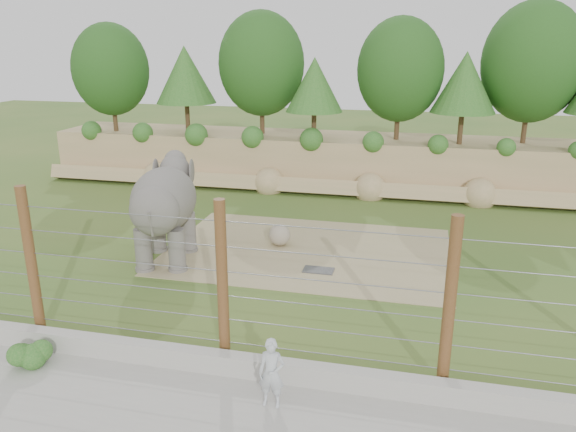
% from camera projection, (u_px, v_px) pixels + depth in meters
% --- Properties ---
extents(ground, '(90.00, 90.00, 0.00)m').
position_uv_depth(ground, '(273.00, 283.00, 17.57)').
color(ground, '#3D6526').
rests_on(ground, ground).
extents(back_embankment, '(30.00, 5.52, 8.77)m').
position_uv_depth(back_embankment, '(349.00, 109.00, 27.99)').
color(back_embankment, tan).
rests_on(back_embankment, ground).
extents(dirt_patch, '(10.00, 7.00, 0.02)m').
position_uv_depth(dirt_patch, '(308.00, 251.00, 20.24)').
color(dirt_patch, tan).
rests_on(dirt_patch, ground).
extents(drain_grate, '(1.00, 0.60, 0.03)m').
position_uv_depth(drain_grate, '(318.00, 270.00, 18.49)').
color(drain_grate, '#262628').
rests_on(drain_grate, dirt_patch).
extents(elephant, '(2.58, 4.46, 3.39)m').
position_uv_depth(elephant, '(165.00, 213.00, 18.90)').
color(elephant, '#57534E').
rests_on(elephant, ground).
extents(stone_ball, '(0.80, 0.80, 0.80)m').
position_uv_depth(stone_ball, '(280.00, 235.00, 20.65)').
color(stone_ball, gray).
rests_on(stone_ball, dirt_patch).
extents(retaining_wall, '(26.00, 0.35, 0.50)m').
position_uv_depth(retaining_wall, '(218.00, 362.00, 12.86)').
color(retaining_wall, '#A9A59D').
rests_on(retaining_wall, ground).
extents(walkway, '(26.00, 4.00, 0.01)m').
position_uv_depth(walkway, '(183.00, 427.00, 11.08)').
color(walkway, '#A9A59D').
rests_on(walkway, ground).
extents(barrier_fence, '(20.26, 0.26, 4.00)m').
position_uv_depth(barrier_fence, '(222.00, 283.00, 12.79)').
color(barrier_fence, '#562F13').
rests_on(barrier_fence, ground).
extents(walkway_shrub, '(0.62, 0.62, 0.62)m').
position_uv_depth(walkway_shrub, '(29.00, 354.00, 13.05)').
color(walkway_shrub, '#1D611D').
rests_on(walkway_shrub, walkway).
extents(zookeeper, '(0.56, 0.38, 1.52)m').
position_uv_depth(zookeeper, '(272.00, 373.00, 11.52)').
color(zookeeper, '#AAAEB3').
rests_on(zookeeper, walkway).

